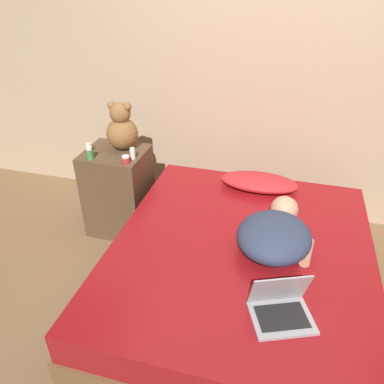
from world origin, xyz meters
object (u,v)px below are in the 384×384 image
person_lying (276,233)px  bottle_white (133,154)px  bottle_green (90,153)px  pillow (259,182)px  laptop (281,307)px  teddy_bear (122,129)px  bottle_red (126,160)px  bottle_amber (89,148)px

person_lying → bottle_white: bottle_white is taller
bottle_green → person_lying: bearing=-14.0°
pillow → laptop: size_ratio=1.64×
teddy_bear → bottle_red: size_ratio=6.53×
laptop → bottle_white: (-1.15, 0.95, 0.23)m
pillow → teddy_bear: size_ratio=1.58×
bottle_red → bottle_green: bottle_green is taller
bottle_green → teddy_bear: bearing=57.3°
pillow → laptop: bearing=-78.4°
teddy_bear → person_lying: bearing=-25.5°
teddy_bear → bottle_red: teddy_bear is taller
laptop → person_lying: bearing=75.1°
bottle_white → bottle_red: bearing=-104.4°
bottle_red → pillow: bearing=17.9°
person_lying → teddy_bear: teddy_bear is taller
person_lying → bottle_amber: (-1.44, 0.46, 0.17)m
pillow → person_lying: person_lying is taller
bottle_white → bottle_amber: bearing=176.0°
teddy_bear → bottle_amber: (-0.23, -0.12, -0.13)m
pillow → laptop: (0.24, -1.17, -0.00)m
bottle_white → person_lying: bearing=-21.8°
laptop → teddy_bear: 1.72m
person_lying → teddy_bear: bearing=161.9°
pillow → bottle_red: bottle_red is taller
laptop → bottle_white: bearing=118.0°
person_lying → pillow: bearing=112.0°
bottle_white → bottle_red: bottle_white is taller
teddy_bear → bottle_white: (0.14, -0.15, -0.12)m
pillow → bottle_red: bearing=-162.1°
pillow → bottle_white: bottle_white is taller
pillow → bottle_red: size_ratio=10.34×
teddy_bear → bottle_red: 0.29m
teddy_bear → bottle_red: (0.12, -0.23, -0.13)m
bottle_white → teddy_bear: bearing=133.4°
laptop → bottle_amber: bearing=124.8°
bottle_amber → pillow: bearing=8.8°
pillow → bottle_green: size_ratio=5.93×
teddy_bear → bottle_green: teddy_bear is taller
person_lying → bottle_red: bottle_red is taller
pillow → person_lying: bearing=-75.3°
teddy_bear → bottle_green: (-0.15, -0.24, -0.11)m
pillow → bottle_white: 0.96m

